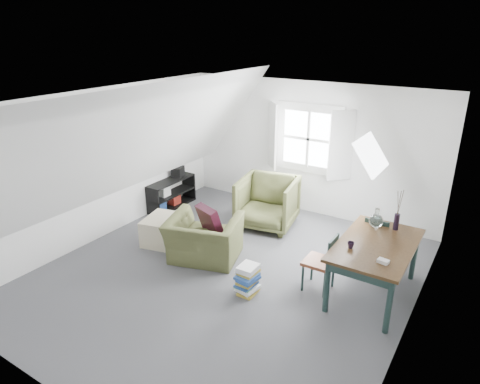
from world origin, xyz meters
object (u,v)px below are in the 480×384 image
Objects in this scene: armchair_near at (205,258)px; dining_chair_near at (321,262)px; dining_table at (376,250)px; media_shelf at (170,195)px; ottoman at (167,230)px; armchair_far at (267,225)px; dining_chair_far at (377,241)px; magazine_stack at (248,280)px.

dining_chair_near reaches higher than armchair_near.
media_shelf is at bearing 166.88° from dining_table.
media_shelf reaches higher than armchair_near.
dining_chair_near reaches higher than ottoman.
armchair_far is 1.50× the size of ottoman.
dining_chair_far reaches higher than dining_chair_near.
dining_chair_far reaches higher than armchair_far.
dining_table reaches higher than magazine_stack.
armchair_far is 1.20× the size of dining_chair_near.
dining_chair_far reaches higher than dining_table.
ottoman is 1.63× the size of magazine_stack.
dining_table is (3.33, 0.36, 0.45)m from ottoman.
media_shelf is (-3.66, 1.08, -0.18)m from dining_chair_near.
ottoman is 0.43× the size of dining_table.
armchair_far is 2.15m from magazine_stack.
armchair_far is 1.85m from ottoman.
ottoman reaches higher than magazine_stack.
ottoman is at bearing -23.22° from armchair_near.
ottoman is at bearing -50.42° from media_shelf.
armchair_near is at bearing -109.49° from armchair_far.
dining_chair_far is at bearing 18.85° from ottoman.
dining_chair_far is 2.06× the size of magazine_stack.
dining_table is at bearing -10.23° from media_shelf.
dining_table is 3.78× the size of magazine_stack.
dining_chair_near is at bearing 78.00° from dining_chair_far.
dining_chair_near is at bearing 168.40° from armchair_near.
ottoman reaches higher than armchair_near.
dining_table is at bearing 116.05° from dining_chair_far.
armchair_far is at bearing 53.12° from ottoman.
dining_chair_far is (2.31, 1.17, 0.44)m from armchair_near.
armchair_far is at bearing -145.00° from dining_chair_near.
dining_chair_far is at bearing -21.18° from armchair_far.
dining_table is at bearing -36.96° from armchair_far.
magazine_stack is (0.81, -1.98, 0.20)m from armchair_far.
dining_chair_far is (2.07, -0.39, 0.44)m from armchair_far.
armchair_far is (0.24, 1.56, 0.00)m from armchair_near.
media_shelf reaches higher than magazine_stack.
dining_table is 1.84× the size of dining_chair_far.
ottoman is 0.80× the size of dining_chair_near.
armchair_near is 1.27× the size of dining_chair_far.
media_shelf reaches higher than armchair_far.
ottoman is (-0.86, 0.09, 0.22)m from armchair_near.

